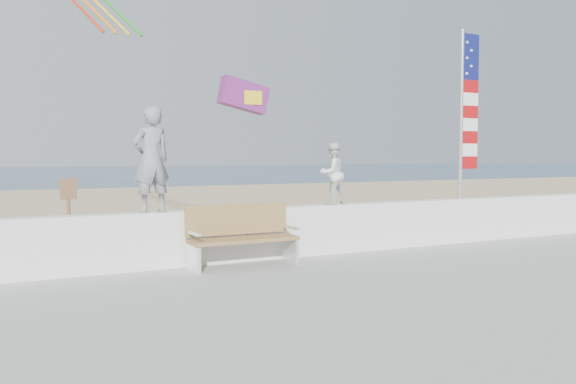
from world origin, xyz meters
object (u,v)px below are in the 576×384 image
adult (151,159)px  flag (466,107)px  child (332,173)px  bench (242,235)px

adult → flag: flag is taller
child → flag: size_ratio=0.33×
child → bench: 2.28m
child → flag: flag is taller
adult → child: bearing=170.5°
flag → adult: bearing=180.0°
adult → bench: (1.35, -0.45, -1.23)m
flag → bench: bearing=-175.1°
bench → flag: size_ratio=0.51×
child → flag: 3.53m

